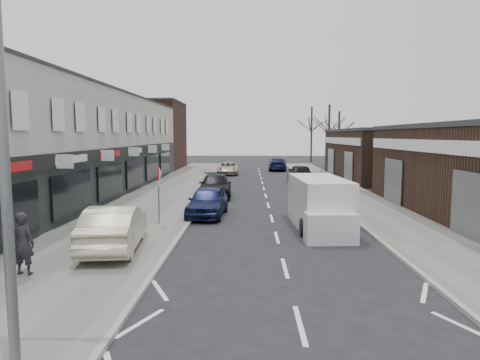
# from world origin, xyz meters

# --- Properties ---
(pavement_left) EXTENTS (5.50, 64.00, 0.12)m
(pavement_left) POSITION_xyz_m (-6.75, 22.00, 0.06)
(pavement_left) COLOR slate
(pavement_left) RESTS_ON ground
(pavement_right) EXTENTS (3.50, 64.00, 0.12)m
(pavement_right) POSITION_xyz_m (5.75, 22.00, 0.06)
(pavement_right) COLOR slate
(pavement_right) RESTS_ON ground
(shop_terrace_left) EXTENTS (8.00, 41.00, 7.10)m
(shop_terrace_left) POSITION_xyz_m (-13.50, 19.50, 3.55)
(shop_terrace_left) COLOR beige
(shop_terrace_left) RESTS_ON ground
(brick_block_far) EXTENTS (8.00, 10.00, 8.00)m
(brick_block_far) POSITION_xyz_m (-13.50, 45.00, 4.00)
(brick_block_far) COLOR #42261C
(brick_block_far) RESTS_ON ground
(right_unit_far) EXTENTS (10.00, 16.00, 4.50)m
(right_unit_far) POSITION_xyz_m (12.50, 34.00, 2.25)
(right_unit_far) COLOR #372419
(right_unit_far) RESTS_ON ground
(tree_far_a) EXTENTS (3.60, 3.60, 8.00)m
(tree_far_a) POSITION_xyz_m (9.00, 48.00, 0.00)
(tree_far_a) COLOR #382D26
(tree_far_a) RESTS_ON ground
(tree_far_b) EXTENTS (3.60, 3.60, 7.50)m
(tree_far_b) POSITION_xyz_m (11.50, 54.00, 0.00)
(tree_far_b) COLOR #382D26
(tree_far_b) RESTS_ON ground
(tree_far_c) EXTENTS (3.60, 3.60, 8.50)m
(tree_far_c) POSITION_xyz_m (8.50, 60.00, 0.00)
(tree_far_c) COLOR #382D26
(tree_far_c) RESTS_ON ground
(street_lamp) EXTENTS (2.23, 0.22, 8.00)m
(street_lamp) POSITION_xyz_m (-4.53, -0.80, 4.62)
(street_lamp) COLOR slate
(street_lamp) RESTS_ON pavement_left
(warning_sign) EXTENTS (0.12, 0.80, 2.70)m
(warning_sign) POSITION_xyz_m (-5.16, 12.00, 2.20)
(warning_sign) COLOR slate
(warning_sign) RESTS_ON pavement_left
(white_van) EXTENTS (2.32, 5.86, 2.24)m
(white_van) POSITION_xyz_m (2.00, 11.75, 1.06)
(white_van) COLOR silver
(white_van) RESTS_ON ground
(sedan_on_pavement) EXTENTS (2.20, 4.92, 1.57)m
(sedan_on_pavement) POSITION_xyz_m (-5.83, 7.66, 0.90)
(sedan_on_pavement) COLOR beige
(sedan_on_pavement) RESTS_ON pavement_left
(pedestrian) EXTENTS (0.72, 0.52, 1.83)m
(pedestrian) POSITION_xyz_m (-7.59, 4.86, 1.04)
(pedestrian) COLOR black
(pedestrian) RESTS_ON pavement_left
(parked_car_left_a) EXTENTS (2.05, 4.50, 1.50)m
(parked_car_left_a) POSITION_xyz_m (-3.25, 14.53, 0.75)
(parked_car_left_a) COLOR #151B44
(parked_car_left_a) RESTS_ON ground
(parked_car_left_b) EXTENTS (2.32, 5.25, 1.50)m
(parked_car_left_b) POSITION_xyz_m (-3.40, 21.36, 0.75)
(parked_car_left_b) COLOR black
(parked_car_left_b) RESTS_ON ground
(parked_car_left_c) EXTENTS (2.28, 4.77, 1.31)m
(parked_car_left_c) POSITION_xyz_m (-3.40, 37.88, 0.66)
(parked_car_left_c) COLOR #B8B293
(parked_car_left_c) RESTS_ON ground
(parked_car_right_a) EXTENTS (1.62, 4.11, 1.33)m
(parked_car_right_a) POSITION_xyz_m (3.50, 19.91, 0.66)
(parked_car_right_a) COLOR silver
(parked_car_right_a) RESTS_ON ground
(parked_car_right_b) EXTENTS (1.90, 4.63, 1.57)m
(parked_car_right_b) POSITION_xyz_m (3.35, 30.78, 0.79)
(parked_car_right_b) COLOR black
(parked_car_right_b) RESTS_ON ground
(parked_car_right_c) EXTENTS (2.39, 5.18, 1.47)m
(parked_car_right_c) POSITION_xyz_m (2.20, 43.31, 0.73)
(parked_car_right_c) COLOR #13173C
(parked_car_right_c) RESTS_ON ground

